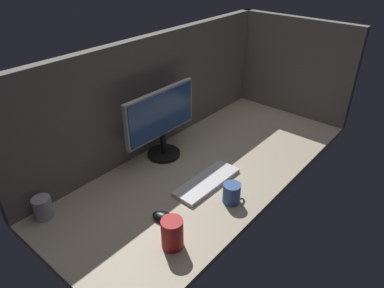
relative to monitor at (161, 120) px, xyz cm
name	(u,v)px	position (x,y,z in cm)	size (l,w,h in cm)	color
ground_plane	(209,166)	(8.84, -25.13, -22.86)	(180.00, 80.00, 3.00)	tan
cubicle_wall_back	(156,92)	(8.84, 12.37, 9.58)	(180.00, 5.00, 61.87)	slate
cubicle_wall_side	(293,67)	(96.34, -25.13, 9.58)	(5.00, 80.00, 61.87)	slate
monitor	(161,120)	(0.00, 0.00, 0.00)	(47.19, 18.00, 37.78)	black
keyboard	(207,182)	(-4.99, -34.65, -20.36)	(37.00, 13.00, 2.00)	silver
mouse	(163,216)	(-36.87, -35.96, -19.66)	(5.60, 9.60, 3.40)	black
mug_ceramic_blue	(232,193)	(-8.16, -51.35, -16.64)	(11.36, 7.99, 9.39)	#38569E
mug_steel	(43,208)	(-68.32, 4.29, -16.46)	(7.95, 7.95, 9.80)	#B2B2B7
mug_red_plastic	(172,233)	(-44.85, -48.95, -14.96)	(8.64, 8.64, 12.78)	red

